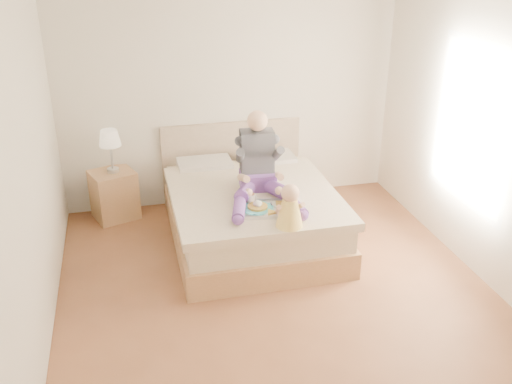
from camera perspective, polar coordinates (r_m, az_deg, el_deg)
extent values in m
cube|color=brown|center=(5.48, 1.93, -9.62)|extent=(4.00, 4.20, 0.01)
cube|color=silver|center=(6.80, -2.62, 9.86)|extent=(4.00, 0.02, 2.70)
cube|color=silver|center=(3.10, 12.66, -10.08)|extent=(4.00, 0.02, 2.70)
cube|color=silver|center=(4.75, -21.78, 1.41)|extent=(0.02, 4.20, 2.70)
cube|color=silver|center=(5.69, 22.03, 5.09)|extent=(0.02, 4.20, 2.70)
cube|color=white|center=(5.83, 20.90, 6.21)|extent=(0.02, 1.30, 1.60)
cube|color=beige|center=(5.82, 20.86, 6.21)|extent=(0.01, 1.18, 1.48)
cube|color=#9D7249|center=(6.25, -0.50, -3.45)|extent=(1.68, 2.13, 0.28)
cube|color=beige|center=(6.13, -0.51, -1.31)|extent=(1.60, 2.05, 0.24)
cube|color=beige|center=(5.93, -0.19, -0.49)|extent=(1.70, 1.80, 0.09)
cube|color=beige|center=(6.66, -5.15, 2.57)|extent=(0.62, 0.40, 0.14)
cube|color=beige|center=(6.80, 1.20, 3.14)|extent=(0.62, 0.40, 0.14)
cube|color=gray|center=(7.05, -2.47, 3.15)|extent=(1.70, 0.08, 1.00)
cube|color=#9D7249|center=(6.84, -13.99, -0.25)|extent=(0.58, 0.55, 0.57)
cylinder|color=silver|center=(6.72, -14.10, 2.14)|extent=(0.13, 0.13, 0.04)
cylinder|color=silver|center=(6.66, -14.24, 3.42)|extent=(0.03, 0.03, 0.28)
cone|color=beige|center=(6.58, -14.45, 5.26)|extent=(0.24, 0.24, 0.18)
cube|color=#5E3687|center=(6.00, 0.17, 1.20)|extent=(0.39, 0.32, 0.17)
cube|color=#35353C|center=(5.94, 0.09, 4.05)|extent=(0.36, 0.24, 0.46)
sphere|color=#EAB892|center=(5.80, 0.14, 7.14)|extent=(0.21, 0.21, 0.21)
cylinder|color=#5E3687|center=(5.78, -0.99, 0.13)|extent=(0.34, 0.51, 0.21)
cylinder|color=#5E3687|center=(5.44, -1.68, -1.66)|extent=(0.23, 0.46, 0.12)
sphere|color=#5E3687|center=(5.26, -1.82, -2.79)|extent=(0.11, 0.11, 0.11)
cylinder|color=#35353C|center=(5.79, -1.59, 3.66)|extent=(0.14, 0.30, 0.24)
cylinder|color=#EAB892|center=(5.68, -1.25, 1.40)|extent=(0.08, 0.30, 0.16)
sphere|color=#EAB892|center=(5.60, -0.76, -0.06)|extent=(0.08, 0.08, 0.08)
cylinder|color=#5E3687|center=(5.82, 2.00, 0.31)|extent=(0.27, 0.51, 0.21)
cylinder|color=#5E3687|center=(5.52, 3.85, -1.29)|extent=(0.16, 0.45, 0.12)
sphere|color=#5E3687|center=(5.35, 4.71, -2.33)|extent=(0.11, 0.11, 0.11)
cylinder|color=#35353C|center=(5.84, 2.15, 3.86)|extent=(0.09, 0.29, 0.24)
cylinder|color=#EAB892|center=(5.74, 2.36, 1.61)|extent=(0.13, 0.30, 0.16)
sphere|color=#EAB892|center=(5.64, 2.32, 0.13)|extent=(0.08, 0.08, 0.08)
cube|color=silver|center=(5.54, 1.22, -1.79)|extent=(0.55, 0.47, 0.01)
cylinder|color=#42BAC0|center=(5.54, 0.16, -1.64)|extent=(0.29, 0.29, 0.02)
cylinder|color=#AF8C3A|center=(5.53, 0.16, -1.46)|extent=(0.19, 0.19, 0.02)
cylinder|color=silver|center=(5.64, -0.52, -0.67)|extent=(0.09, 0.09, 0.10)
torus|color=silver|center=(5.64, 0.00, -0.64)|extent=(0.03, 0.07, 0.07)
cylinder|color=#9C684C|center=(5.62, -0.52, -0.24)|extent=(0.08, 0.08, 0.01)
cylinder|color=silver|center=(5.62, 2.47, -1.27)|extent=(0.16, 0.16, 0.01)
cube|color=#AF8C3A|center=(5.61, 2.48, -1.13)|extent=(0.10, 0.10, 0.02)
cylinder|color=silver|center=(5.44, 1.54, -2.20)|extent=(0.16, 0.16, 0.01)
ellipsoid|color=red|center=(5.43, 1.80, -2.08)|extent=(0.04, 0.03, 0.01)
cylinder|color=white|center=(5.59, 3.21, -0.79)|extent=(0.08, 0.08, 0.13)
cylinder|color=orange|center=(5.59, 3.21, -0.82)|extent=(0.07, 0.07, 0.12)
cylinder|color=white|center=(5.44, 3.07, -2.01)|extent=(0.08, 0.08, 0.04)
cylinder|color=#4E220B|center=(5.44, 3.07, -2.02)|extent=(0.06, 0.06, 0.03)
cone|color=#FAD24F|center=(5.21, 3.38, -2.08)|extent=(0.25, 0.25, 0.27)
sphere|color=#EAB892|center=(5.12, 3.43, -0.10)|extent=(0.17, 0.17, 0.17)
cylinder|color=#EAB892|center=(5.34, 2.51, -2.39)|extent=(0.09, 0.20, 0.06)
sphere|color=#EAB892|center=(5.42, 2.21, -1.95)|extent=(0.05, 0.05, 0.05)
cylinder|color=#EAB892|center=(5.17, 2.31, -1.62)|extent=(0.08, 0.14, 0.12)
cylinder|color=#EAB892|center=(5.37, 3.48, -2.29)|extent=(0.08, 0.20, 0.06)
sphere|color=#EAB892|center=(5.45, 3.27, -1.85)|extent=(0.05, 0.05, 0.05)
cylinder|color=#EAB892|center=(5.22, 4.41, -1.41)|extent=(0.08, 0.14, 0.12)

